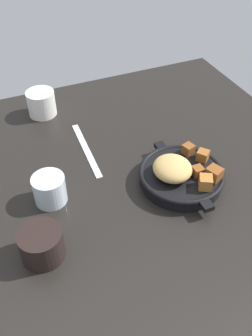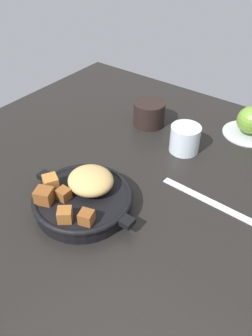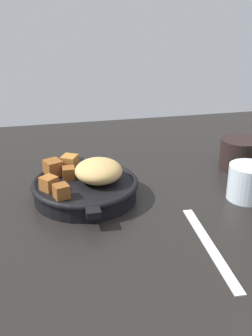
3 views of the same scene
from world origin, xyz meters
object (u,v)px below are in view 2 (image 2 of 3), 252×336
water_glass_short (185,139)px  coffee_mug_dark (149,113)px  cast_iron_skillet (83,197)px  red_apple (251,120)px  butter_knife (212,202)px

water_glass_short → coffee_mug_dark: bearing=159.7°
cast_iron_skillet → coffee_mug_dark: (-7.19, 34.18, 0.58)cm
red_apple → water_glass_short: size_ratio=0.99×
cast_iron_skillet → coffee_mug_dark: size_ratio=2.85×
cast_iron_skillet → water_glass_short: (6.49, 29.12, 0.64)cm
red_apple → water_glass_short: red_apple is taller
red_apple → cast_iron_skillet: bearing=-109.8°
cast_iron_skillet → butter_knife: bearing=39.0°
coffee_mug_dark → red_apple: bearing=25.7°
cast_iron_skillet → water_glass_short: 29.84cm
butter_knife → cast_iron_skillet: bearing=-138.9°
red_apple → butter_knife: (3.78, -29.19, -3.99)cm
red_apple → water_glass_short: 19.21cm
cast_iron_skillet → red_apple: red_apple is taller
red_apple → butter_knife: size_ratio=0.31×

